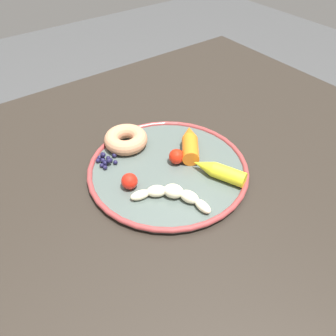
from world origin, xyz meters
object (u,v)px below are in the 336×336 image
tomato_near (129,181)px  tomato_mid (175,157)px  banana (172,195)px  carrot_yellow (218,171)px  dining_table (171,183)px  donut (126,139)px  plate (168,169)px  blueberry_pile (106,160)px  carrot_orange (190,142)px

tomato_near → tomato_mid: bearing=-177.6°
banana → carrot_yellow: 0.12m
dining_table → tomato_near: tomato_near is taller
donut → tomato_mid: donut is taller
plate → tomato_mid: bearing=-169.5°
plate → blueberry_pile: size_ratio=6.71×
carrot_yellow → dining_table: bearing=-68.6°
donut → banana: bearing=85.4°
blueberry_pile → tomato_mid: 0.16m
tomato_near → carrot_orange: bearing=-172.0°
tomato_mid → dining_table: bearing=-103.2°
carrot_orange → dining_table: bearing=0.1°
banana → tomato_near: (0.05, -0.08, 0.00)m
carrot_orange → plate: bearing=16.7°
donut → tomato_near: bearing=61.8°
dining_table → blueberry_pile: (0.13, -0.08, 0.09)m
carrot_orange → tomato_near: (0.18, 0.03, -0.00)m
plate → blueberry_pile: bearing=-44.5°
plate → carrot_orange: size_ratio=2.95×
dining_table → tomato_near: 0.16m
donut → carrot_yellow: bearing=115.7°
carrot_orange → banana: bearing=38.9°
blueberry_pile → tomato_mid: tomato_mid is taller
dining_table → donut: 0.15m
dining_table → plate: bearing=42.6°
plate → tomato_mid: 0.03m
dining_table → plate: 0.09m
plate → tomato_near: tomato_near is taller
banana → tomato_mid: bearing=-129.7°
banana → donut: bearing=-94.6°
carrot_yellow → donut: donut is taller
plate → tomato_mid: size_ratio=10.32×
dining_table → carrot_yellow: 0.15m
plate → tomato_near: size_ratio=10.33×
carrot_orange → tomato_mid: bearing=18.8°
carrot_orange → tomato_near: 0.18m
tomato_near → tomato_mid: 0.12m
carrot_orange → donut: bearing=-41.5°
banana → carrot_orange: 0.17m
plate → carrot_orange: (-0.08, -0.02, 0.02)m
dining_table → carrot_orange: bearing=-179.9°
tomato_near → tomato_mid: (-0.12, -0.01, 0.00)m
plate → carrot_yellow: 0.11m
carrot_orange → blueberry_pile: carrot_orange is taller
carrot_orange → tomato_near: bearing=8.0°
plate → tomato_near: 0.10m
donut → blueberry_pile: (0.07, 0.03, -0.01)m
blueberry_pile → tomato_mid: (-0.12, 0.10, 0.01)m
dining_table → donut: size_ratio=12.17×
carrot_yellow → tomato_near: 0.19m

